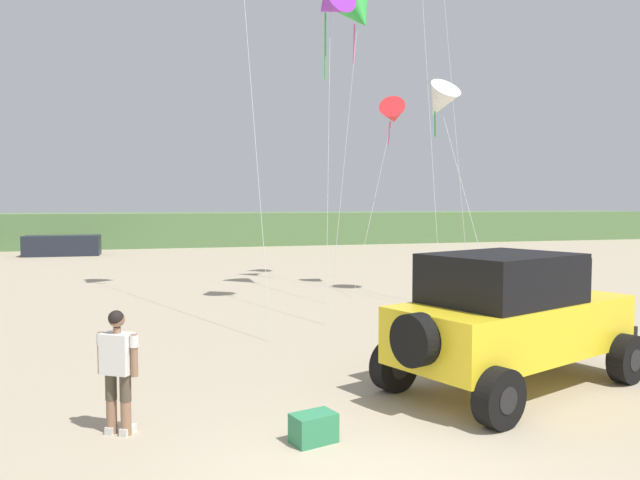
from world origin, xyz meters
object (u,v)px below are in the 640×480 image
distant_sedan (62,246)px  kite_orange_streamer (439,102)px  jeep (511,316)px  kite_blue_swept (393,114)px  cooler_box (314,428)px  person_watching (118,365)px  kite_green_box (358,13)px  kite_white_parafoil (330,3)px

distant_sedan → kite_orange_streamer: size_ratio=0.58×
jeep → kite_blue_swept: (2.80, 11.75, 5.08)m
distant_sedan → kite_orange_streamer: kite_orange_streamer is taller
cooler_box → kite_orange_streamer: bearing=40.2°
person_watching → cooler_box: size_ratio=2.98×
cooler_box → kite_blue_swept: bearing=47.3°
cooler_box → distant_sedan: distant_sedan is taller
kite_orange_streamer → kite_green_box: (-2.48, 0.97, 2.92)m
jeep → cooler_box: 4.14m
person_watching → kite_green_box: (7.21, 10.84, 8.38)m
jeep → distant_sedan: bearing=109.6°
distant_sedan → cooler_box: bearing=-76.2°
kite_orange_streamer → kite_blue_swept: kite_orange_streamer is taller
person_watching → jeep: bearing=3.3°
jeep → distant_sedan: jeep is taller
person_watching → kite_orange_streamer: kite_orange_streamer is taller
jeep → cooler_box: jeep is taller
cooler_box → kite_green_box: bearing=51.9°
kite_orange_streamer → kite_blue_swept: 2.34m
jeep → person_watching: jeep is taller
kite_orange_streamer → distant_sedan: bearing=124.8°
kite_green_box → distant_sedan: bearing=121.0°
person_watching → kite_white_parafoil: bearing=56.7°
kite_green_box → kite_blue_swept: (1.79, 1.27, -3.04)m
jeep → person_watching: size_ratio=2.99×
distant_sedan → kite_orange_streamer: bearing=-53.8°
kite_orange_streamer → kite_white_parafoil: 5.02m
distant_sedan → kite_white_parafoil: kite_white_parafoil is taller
kite_green_box → cooler_box: bearing=-112.1°
cooler_box → kite_orange_streamer: 14.47m
cooler_box → kite_green_box: kite_green_box is taller
kite_green_box → kite_white_parafoil: size_ratio=1.07×
kite_orange_streamer → jeep: bearing=-110.2°
jeep → kite_orange_streamer: 11.39m
cooler_box → kite_white_parafoil: kite_white_parafoil is taller
jeep → kite_blue_swept: size_ratio=0.71×
jeep → kite_orange_streamer: bearing=69.8°
cooler_box → kite_orange_streamer: kite_orange_streamer is taller
person_watching → kite_orange_streamer: (9.69, 9.87, 5.47)m
kite_green_box → kite_blue_swept: 3.75m
cooler_box → distant_sedan: size_ratio=0.13×
kite_green_box → kite_white_parafoil: (-1.72, -2.48, -0.61)m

